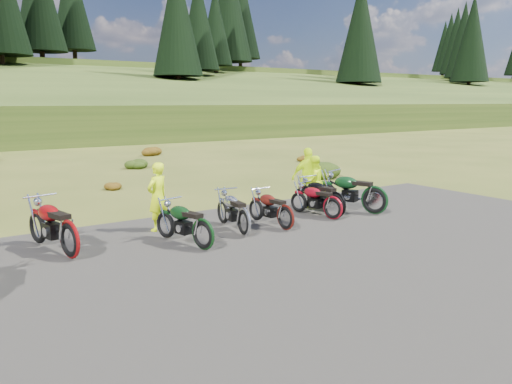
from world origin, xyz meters
TOP-DOWN VIEW (x-y plane):
  - ground at (0.00, 0.00)m, footprint 300.00×300.00m
  - gravel_pad at (0.00, -2.00)m, footprint 20.00×12.00m
  - conifer_25 at (15.00, 74.00)m, footprint 6.60×6.60m
  - conifer_26 at (21.00, 49.00)m, footprint 6.16×6.16m
  - conifer_27 at (27.00, 55.00)m, footprint 5.72×5.72m
  - conifer_28 at (33.00, 61.00)m, footprint 5.28×5.28m
  - conifer_29 at (39.00, 67.00)m, footprint 7.92×7.92m
  - conifer_30 at (45.00, 73.00)m, footprint 7.48×7.48m
  - conifer_31 at (51.00, 48.00)m, footprint 7.04×7.04m
  - conifer_32 at (57.00, 54.00)m, footprint 6.60×6.60m
  - conifer_33 at (63.00, 60.00)m, footprint 6.16×6.16m
  - conifer_34 at (69.00, 66.00)m, footprint 5.72×5.72m
  - conifer_35 at (75.00, 72.00)m, footprint 5.28×5.28m
  - conifer_36 at (81.00, 78.00)m, footprint 7.92×7.92m
  - conifer_37 at (87.00, 53.00)m, footprint 7.48×7.48m
  - conifer_38 at (93.00, 59.00)m, footprint 7.04×7.04m
  - conifer_39 at (99.00, 65.00)m, footprint 6.60×6.60m
  - conifer_40 at (105.00, 71.00)m, footprint 6.16×6.16m
  - conifer_41 at (111.00, 77.00)m, footprint 5.72×5.72m
  - shrub_4 at (-0.40, 9.20)m, footprint 0.77×0.77m
  - shrub_5 at (2.50, 14.50)m, footprint 1.03×1.03m
  - shrub_6 at (5.40, 19.80)m, footprint 1.30×1.30m
  - shrub_7 at (8.30, 7.10)m, footprint 1.56×1.56m
  - shrub_8 at (11.20, 12.40)m, footprint 0.77×0.77m
  - motorcycle_1 at (-3.74, 1.39)m, footprint 1.27×2.43m
  - motorcycle_2 at (-1.14, 0.39)m, footprint 1.13×2.10m
  - motorcycle_3 at (0.23, 0.89)m, footprint 0.90×2.04m
  - motorcycle_4 at (1.41, 0.77)m, footprint 0.73×1.89m
  - motorcycle_5 at (3.44, 1.10)m, footprint 0.83×2.12m
  - motorcycle_6 at (3.21, 0.98)m, footprint 0.97×1.94m
  - motorcycle_7 at (4.67, 0.80)m, footprint 1.56×2.47m
  - person_middle at (-1.30, 2.55)m, footprint 0.75×0.64m
  - person_right_a at (3.82, 2.57)m, footprint 0.81×0.65m
  - person_right_b at (3.78, 2.76)m, footprint 1.16×0.74m

SIDE VIEW (x-z plane):
  - ground at x=0.00m, z-range 0.00..0.00m
  - gravel_pad at x=0.00m, z-range -0.02..0.02m
  - motorcycle_1 at x=-3.74m, z-range -0.61..0.61m
  - motorcycle_2 at x=-1.14m, z-range -0.52..0.52m
  - motorcycle_3 at x=0.23m, z-range -0.52..0.52m
  - motorcycle_4 at x=1.41m, z-range -0.49..0.49m
  - motorcycle_5 at x=3.44m, z-range -0.54..0.54m
  - motorcycle_6 at x=3.21m, z-range -0.49..0.49m
  - motorcycle_7 at x=4.67m, z-range -0.61..0.61m
  - shrub_4 at x=-0.40m, z-range 0.00..0.45m
  - shrub_8 at x=11.20m, z-range 0.00..0.45m
  - shrub_5 at x=2.50m, z-range 0.00..0.61m
  - shrub_6 at x=5.40m, z-range 0.00..0.77m
  - shrub_7 at x=8.30m, z-range 0.00..0.92m
  - person_right_a at x=3.82m, z-range 0.00..1.60m
  - person_middle at x=-1.30m, z-range 0.00..1.74m
  - person_right_b at x=3.78m, z-range 0.00..1.84m
  - conifer_26 at x=21.00m, z-range 5.37..21.37m
  - conifer_27 at x=27.00m, z-range 6.56..21.56m
  - conifer_31 at x=51.00m, z-range 5.18..23.18m
  - conifer_28 at x=33.00m, z-range 7.76..21.76m
  - conifer_32 at x=57.00m, z-range 6.37..23.37m
  - conifer_33 at x=63.00m, z-range 7.56..23.56m
  - conifer_37 at x=87.00m, z-range 6.17..25.17m
  - conifer_34 at x=69.00m, z-range 8.76..23.76m
  - conifer_38 at x=93.00m, z-range 7.37..25.37m
  - conifer_35 at x=75.00m, z-range 9.95..23.95m
  - conifer_39 at x=99.00m, z-range 8.56..25.56m
  - conifer_41 at x=111.00m, z-range 10.15..25.15m
  - conifer_40 at x=105.00m, z-range 9.76..25.76m
  - conifer_25 at x=15.00m, z-range 10.16..27.16m
  - conifer_29 at x=39.00m, z-range 8.97..28.97m
  - conifer_30 at x=45.00m, z-range 10.16..29.16m
  - conifer_36 at x=81.00m, z-range 10.16..30.16m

